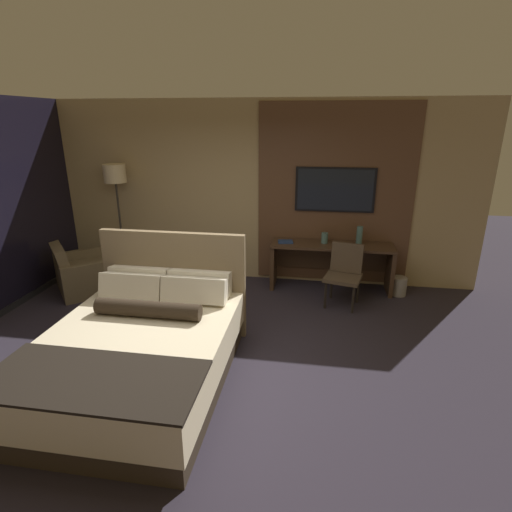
% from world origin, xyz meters
% --- Properties ---
extents(ground_plane, '(16.00, 16.00, 0.00)m').
position_xyz_m(ground_plane, '(0.00, 0.00, 0.00)').
color(ground_plane, '#28232D').
extents(wall_back_tv_panel, '(7.20, 0.09, 2.80)m').
position_xyz_m(wall_back_tv_panel, '(0.19, 2.59, 1.40)').
color(wall_back_tv_panel, tan).
rests_on(wall_back_tv_panel, ground_plane).
extents(bed, '(1.74, 2.26, 1.27)m').
position_xyz_m(bed, '(-0.51, -0.33, 0.35)').
color(bed, '#33281E').
rests_on(bed, ground_plane).
extents(desk, '(1.82, 0.51, 0.72)m').
position_xyz_m(desk, '(1.39, 2.31, 0.49)').
color(desk, '#422D1E').
rests_on(desk, ground_plane).
extents(tv, '(1.18, 0.04, 0.66)m').
position_xyz_m(tv, '(1.39, 2.52, 1.50)').
color(tv, black).
extents(desk_chair, '(0.57, 0.57, 0.86)m').
position_xyz_m(desk_chair, '(1.56, 1.79, 0.51)').
color(desk_chair, '#4C3D2D').
rests_on(desk_chair, ground_plane).
extents(armchair_by_window, '(1.16, 1.17, 0.77)m').
position_xyz_m(armchair_by_window, '(-2.31, 1.64, 0.26)').
color(armchair_by_window, brown).
rests_on(armchair_by_window, ground_plane).
extents(floor_lamp, '(0.34, 0.34, 1.85)m').
position_xyz_m(floor_lamp, '(-1.98, 2.27, 1.56)').
color(floor_lamp, '#282623').
rests_on(floor_lamp, ground_plane).
extents(vase_tall, '(0.09, 0.09, 0.28)m').
position_xyz_m(vase_tall, '(1.78, 2.32, 0.86)').
color(vase_tall, '#4C706B').
rests_on(vase_tall, desk).
extents(vase_short, '(0.10, 0.10, 0.16)m').
position_xyz_m(vase_short, '(1.27, 2.32, 0.80)').
color(vase_short, '#4C706B').
rests_on(vase_short, desk).
extents(book, '(0.24, 0.18, 0.03)m').
position_xyz_m(book, '(0.69, 2.25, 0.74)').
color(book, navy).
rests_on(book, desk).
extents(waste_bin, '(0.22, 0.22, 0.28)m').
position_xyz_m(waste_bin, '(2.41, 2.20, 0.14)').
color(waste_bin, gray).
rests_on(waste_bin, ground_plane).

